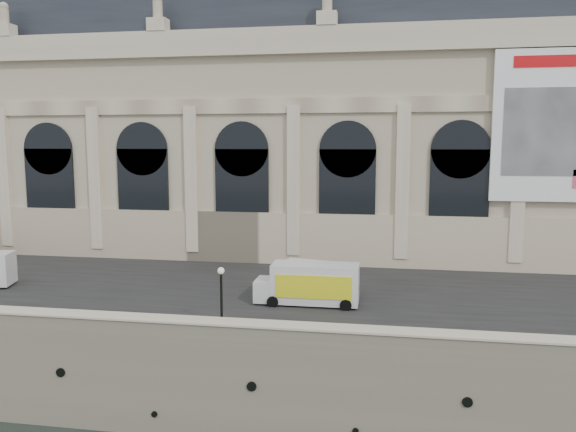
# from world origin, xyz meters

# --- Properties ---
(quay) EXTENTS (160.00, 70.00, 6.00)m
(quay) POSITION_xyz_m (0.00, 35.00, 3.00)
(quay) COLOR #796F5D
(quay) RESTS_ON ground
(street) EXTENTS (160.00, 24.00, 0.06)m
(street) POSITION_xyz_m (0.00, 14.00, 6.03)
(street) COLOR #2D2D2D
(street) RESTS_ON quay
(parapet) EXTENTS (160.00, 1.40, 1.21)m
(parapet) POSITION_xyz_m (0.00, 0.60, 6.62)
(parapet) COLOR #796F5D
(parapet) RESTS_ON quay
(museum) EXTENTS (69.00, 18.70, 29.10)m
(museum) POSITION_xyz_m (-5.98, 30.86, 19.72)
(museum) COLOR #B8A88D
(museum) RESTS_ON quay
(van_c) EXTENTS (6.16, 3.49, 2.59)m
(van_c) POSITION_xyz_m (4.26, 11.17, 7.32)
(van_c) COLOR silver
(van_c) RESTS_ON quay
(box_truck) EXTENTS (7.42, 2.66, 2.99)m
(box_truck) POSITION_xyz_m (4.18, 8.85, 7.50)
(box_truck) COLOR silver
(box_truck) RESTS_ON quay
(lamp_right) EXTENTS (0.42, 0.42, 4.11)m
(lamp_right) POSITION_xyz_m (-0.30, 1.89, 8.04)
(lamp_right) COLOR black
(lamp_right) RESTS_ON quay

